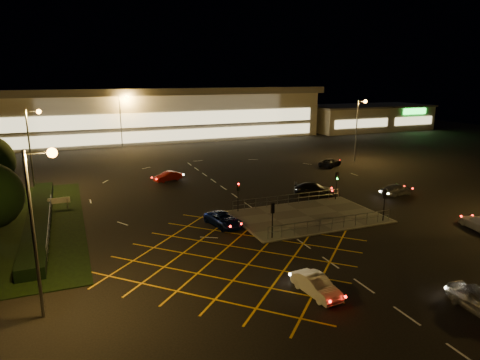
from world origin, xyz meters
name	(u,v)px	position (x,y,z in m)	size (l,w,h in m)	color
ground	(281,213)	(0.00, 0.00, 0.00)	(180.00, 180.00, 0.00)	black
pedestrian_island	(308,216)	(2.00, -2.00, 0.06)	(14.00, 9.00, 0.12)	#4C4944
hedge	(39,219)	(-23.00, 6.00, 0.50)	(2.00, 26.00, 1.00)	black
supermarket	(158,113)	(0.00, 61.95, 5.31)	(72.00, 26.50, 10.50)	beige
retail_unit_a	(345,118)	(46.00, 53.97, 3.21)	(18.80, 14.80, 6.35)	beige
retail_unit_b	(394,116)	(62.00, 53.96, 3.22)	(14.80, 14.80, 6.35)	beige
streetlight_sw	(39,210)	(-21.56, -12.00, 6.56)	(1.78, 0.56, 10.03)	slate
streetlight_nw	(33,139)	(-23.56, 18.00, 6.56)	(1.78, 0.56, 10.03)	slate
streetlight_ne	(359,121)	(24.44, 20.00, 6.56)	(1.78, 0.56, 10.03)	slate
streetlight_far_left	(123,114)	(-9.56, 48.00, 6.56)	(1.78, 0.56, 10.03)	slate
streetlight_far_right	(299,108)	(30.44, 50.00, 6.56)	(1.78, 0.56, 10.03)	slate
signal_sw	(273,213)	(-4.00, -5.99, 2.37)	(0.28, 0.30, 3.15)	black
signal_se	(385,198)	(8.00, -5.99, 2.37)	(0.28, 0.30, 3.15)	black
signal_nw	(238,191)	(-4.00, 1.99, 2.37)	(0.28, 0.30, 3.15)	black
signal_ne	(337,180)	(8.00, 1.99, 2.37)	(0.28, 0.30, 3.15)	black
car_queue_white	(316,285)	(-5.64, -15.78, 0.65)	(1.37, 3.93, 1.30)	silver
car_left_blue	(223,220)	(-6.79, -1.26, 0.63)	(2.10, 4.56, 1.27)	navy
car_far_dkgrey	(314,189)	(6.98, 5.00, 0.69)	(1.94, 4.78, 1.39)	black
car_right_silver	(396,189)	(15.81, 0.96, 0.73)	(1.72, 4.26, 1.45)	#9EA0A5
car_circ_red	(168,176)	(-7.72, 18.21, 0.62)	(1.32, 3.79, 1.25)	#9E180B
car_east_grey	(330,162)	(17.96, 18.06, 0.64)	(2.13, 4.62, 1.28)	black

